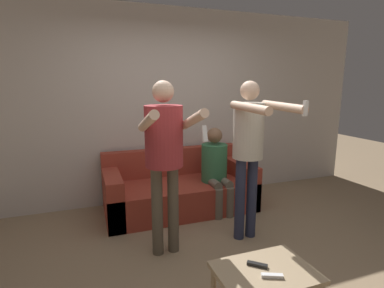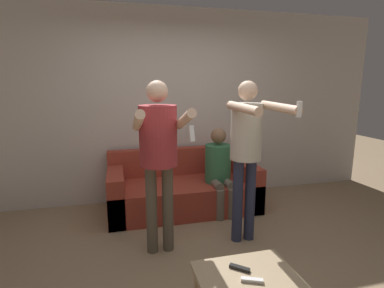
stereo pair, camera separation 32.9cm
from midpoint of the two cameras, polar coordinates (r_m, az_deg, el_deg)
name	(u,v)px [view 2 (the right image)]	position (r m, az deg, el deg)	size (l,w,h in m)	color
ground_plane	(211,270)	(2.97, 7.14, -22.86)	(14.00, 14.00, 0.00)	#937A5B
wall_back	(172,107)	(4.31, -1.72, 7.14)	(6.40, 0.06, 2.70)	beige
couch	(183,189)	(4.10, 0.54, -8.69)	(1.95, 0.90, 0.77)	#9E3828
person_standing_left	(159,147)	(2.83, -3.08, -0.56)	(0.48, 0.73, 1.70)	brown
person_standing_right	(247,143)	(3.12, 13.42, 0.12)	(0.44, 0.79, 1.70)	#282D47
person_seated	(219,167)	(3.94, 7.59, -4.39)	(0.34, 0.55, 1.11)	#6B6051
coffee_table	(247,280)	(2.39, 14.64, -23.82)	(0.71, 0.50, 0.35)	tan
remote_near	(252,280)	(2.30, 15.79, -23.81)	(0.15, 0.09, 0.02)	white
remote_far	(240,268)	(2.39, 13.28, -22.11)	(0.14, 0.13, 0.02)	black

